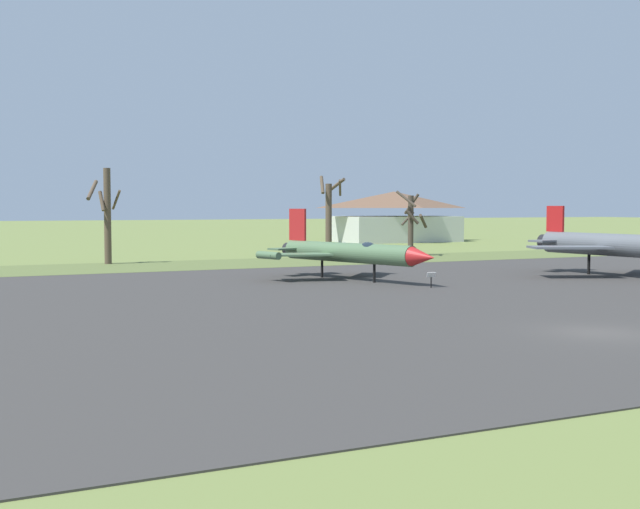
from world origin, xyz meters
TOP-DOWN VIEW (x-y plane):
  - ground_plane at (0.00, 0.00)m, footprint 600.00×600.00m
  - asphalt_apron at (0.00, 14.26)m, footprint 91.24×47.53m
  - grass_verge_strip at (0.00, 44.02)m, footprint 151.24×12.00m
  - jet_fighter_front_left at (20.69, 17.84)m, footprint 13.27×17.82m
  - jet_fighter_front_right at (1.67, 25.15)m, footprint 10.78×14.17m
  - info_placard_front_right at (3.89, 18.13)m, footprint 0.60×0.35m
  - bare_tree_left_of_center at (-10.58, 48.62)m, footprint 3.06×2.72m
  - bare_tree_center at (10.49, 46.22)m, footprint 2.65×3.14m
  - bare_tree_right_of_center at (20.50, 47.07)m, footprint 3.66×3.19m
  - visitor_building at (37.58, 79.31)m, footprint 18.61×12.27m

SIDE VIEW (x-z plane):
  - ground_plane at x=0.00m, z-range 0.00..0.00m
  - asphalt_apron at x=0.00m, z-range 0.00..0.05m
  - grass_verge_strip at x=0.00m, z-range 0.00..0.06m
  - info_placard_front_right at x=3.89m, z-range 0.14..1.18m
  - jet_fighter_front_right at x=1.67m, z-range -0.50..4.53m
  - jet_fighter_front_left at x=20.69m, z-range -0.22..5.03m
  - bare_tree_right_of_center at x=20.50m, z-range 0.20..7.08m
  - visitor_building at x=37.58m, z-range -0.03..7.47m
  - bare_tree_center at x=10.49m, z-range 0.21..8.46m
  - bare_tree_left_of_center at x=-10.58m, z-range 0.32..8.96m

